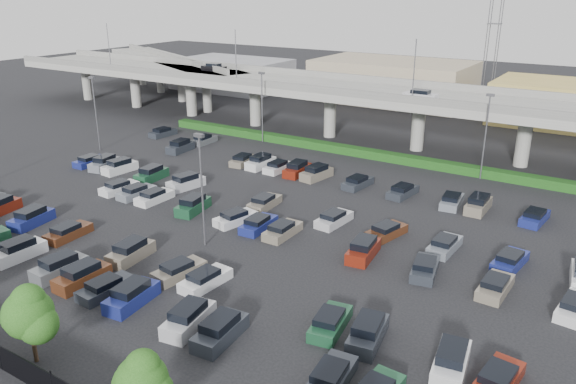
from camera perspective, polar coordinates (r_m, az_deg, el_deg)
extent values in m
plane|color=black|center=(56.92, -3.19, -2.46)|extent=(280.00, 280.00, 0.00)
cube|color=gray|center=(81.97, 9.98, 9.62)|extent=(150.00, 13.00, 1.10)
cube|color=slate|center=(76.14, 8.16, 9.73)|extent=(150.00, 0.50, 1.00)
cube|color=slate|center=(87.53, 11.65, 10.88)|extent=(150.00, 0.50, 1.00)
cylinder|color=gray|center=(122.79, -19.77, 10.38)|extent=(1.80, 1.80, 6.70)
cube|color=slate|center=(122.36, -19.94, 11.83)|extent=(2.60, 9.75, 0.50)
cylinder|color=gray|center=(112.22, -15.23, 10.02)|extent=(1.80, 1.80, 6.70)
cube|color=slate|center=(111.74, -15.38, 11.60)|extent=(2.60, 9.75, 0.50)
cylinder|color=gray|center=(102.46, -9.81, 9.50)|extent=(1.80, 1.80, 6.70)
cube|color=slate|center=(101.93, -9.92, 11.24)|extent=(2.60, 9.75, 0.50)
cylinder|color=gray|center=(93.78, -3.35, 8.78)|extent=(1.80, 1.80, 6.70)
cube|color=slate|center=(93.21, -3.39, 10.68)|extent=(2.60, 9.75, 0.50)
cylinder|color=gray|center=(86.52, 4.29, 7.78)|extent=(1.80, 1.80, 6.70)
cube|color=slate|center=(85.89, 4.34, 9.84)|extent=(2.60, 9.75, 0.50)
cylinder|color=gray|center=(81.04, 13.08, 6.46)|extent=(1.80, 1.80, 6.70)
cube|color=slate|center=(80.37, 13.26, 8.64)|extent=(2.60, 9.75, 0.50)
cylinder|color=gray|center=(77.72, 22.82, 4.81)|extent=(1.80, 1.80, 6.70)
cube|color=slate|center=(77.03, 23.13, 7.06)|extent=(2.60, 9.75, 0.50)
cube|color=black|center=(101.98, -7.55, 12.34)|extent=(4.40, 1.82, 0.82)
cube|color=black|center=(101.89, -7.56, 12.69)|extent=(2.30, 1.60, 0.50)
cube|color=silver|center=(76.95, 13.29, 9.44)|extent=(4.40, 1.82, 0.82)
cube|color=black|center=(76.84, 13.33, 9.90)|extent=(2.30, 1.60, 0.50)
cylinder|color=#55555B|center=(106.37, -17.74, 13.86)|extent=(0.14, 0.14, 8.00)
cylinder|color=#55555B|center=(87.03, -5.31, 13.47)|extent=(0.14, 0.14, 8.00)
cylinder|color=#55555B|center=(73.49, 12.68, 11.84)|extent=(0.14, 0.14, 8.00)
cube|color=gray|center=(119.95, -11.83, 12.80)|extent=(50.93, 30.13, 1.10)
cube|color=slate|center=(119.82, -11.87, 13.30)|extent=(47.34, 22.43, 1.00)
cylinder|color=gray|center=(138.22, -14.65, 11.88)|extent=(1.60, 1.60, 6.70)
cylinder|color=gray|center=(126.98, -12.88, 11.34)|extent=(1.60, 1.60, 6.70)
cylinder|color=gray|center=(115.89, -10.77, 10.67)|extent=(1.60, 1.60, 6.70)
cylinder|color=gray|center=(105.01, -8.24, 9.85)|extent=(1.60, 1.60, 6.70)
cube|color=#123A10|center=(77.25, 7.64, 3.99)|extent=(66.00, 1.60, 1.10)
cylinder|color=black|center=(39.22, -27.20, -14.58)|extent=(0.10, 0.10, 2.00)
cylinder|color=#332316|center=(39.11, -24.36, -14.21)|extent=(0.26, 0.26, 1.97)
sphere|color=#1B4913|center=(37.87, -24.89, -11.18)|extent=(3.07, 3.07, 3.07)
sphere|color=#1B4913|center=(37.65, -24.03, -12.20)|extent=(2.41, 2.41, 2.41)
sphere|color=#1B4913|center=(38.46, -25.43, -11.34)|extent=(2.41, 2.41, 2.41)
sphere|color=#1B4913|center=(37.47, -24.90, -9.98)|extent=(2.08, 2.08, 2.08)
sphere|color=#1B4913|center=(30.92, -14.64, -18.10)|extent=(2.79, 2.79, 2.79)
sphere|color=#1B4913|center=(31.40, -15.43, -18.21)|extent=(2.19, 2.19, 2.19)
sphere|color=#1B4913|center=(30.48, -14.56, -16.85)|extent=(1.89, 1.89, 1.89)
cube|color=white|center=(53.36, -25.68, -5.57)|extent=(1.95, 4.45, 1.05)
cube|color=black|center=(53.03, -25.81, -4.77)|extent=(1.68, 2.65, 0.65)
cube|color=slate|center=(49.08, -22.16, -7.25)|extent=(2.06, 4.50, 1.05)
cube|color=black|center=(48.73, -22.29, -6.39)|extent=(1.74, 2.69, 0.65)
cube|color=#542B16|center=(47.04, -20.16, -8.20)|extent=(1.91, 4.44, 1.05)
cube|color=black|center=(46.68, -20.28, -7.31)|extent=(1.65, 2.63, 0.65)
cube|color=#2B2F37|center=(45.13, -17.95, -9.34)|extent=(2.11, 4.51, 0.82)
cube|color=black|center=(44.73, -18.24, -8.74)|extent=(1.75, 2.40, 0.50)
cube|color=navy|center=(43.20, -15.57, -10.31)|extent=(2.30, 4.57, 1.05)
cube|color=black|center=(42.80, -15.67, -9.36)|extent=(1.88, 2.76, 0.65)
cube|color=silver|center=(39.74, -10.05, -12.72)|extent=(2.48, 4.63, 1.05)
cube|color=black|center=(39.31, -10.13, -11.72)|extent=(1.99, 2.82, 0.65)
cube|color=#2B2F37|center=(38.20, -6.89, -14.03)|extent=(2.17, 4.53, 1.05)
cube|color=black|center=(37.74, -6.94, -13.00)|extent=(1.81, 2.72, 0.65)
cube|color=#2B2F37|center=(34.54, 4.40, -18.40)|extent=(2.27, 4.57, 0.82)
cube|color=black|center=(34.01, 4.27, -17.75)|extent=(1.84, 2.46, 0.50)
cube|color=navy|center=(60.09, -24.58, -2.57)|extent=(2.54, 4.64, 1.05)
cube|color=black|center=(59.80, -24.69, -1.84)|extent=(2.02, 2.83, 0.65)
cube|color=#542B16|center=(55.83, -21.40, -3.93)|extent=(2.11, 4.51, 0.82)
cube|color=black|center=(55.49, -21.65, -3.40)|extent=(1.75, 2.40, 0.50)
cube|color=gray|center=(49.78, -15.66, -6.05)|extent=(2.26, 4.56, 1.05)
cube|color=black|center=(49.44, -15.75, -5.20)|extent=(1.86, 2.75, 0.65)
cube|color=gray|center=(46.22, -10.99, -7.93)|extent=(2.46, 4.62, 0.82)
cube|color=black|center=(45.81, -11.21, -7.33)|extent=(1.93, 2.51, 0.50)
cube|color=white|center=(44.56, -8.36, -8.89)|extent=(2.12, 4.51, 0.82)
cube|color=black|center=(44.13, -8.58, -8.28)|extent=(1.76, 2.40, 0.50)
cube|color=#1B4C2E|center=(39.16, 4.33, -13.18)|extent=(2.49, 4.63, 0.82)
cube|color=black|center=(38.67, 4.21, -12.54)|extent=(1.94, 2.52, 0.50)
cube|color=#2B2F37|center=(38.12, 8.09, -14.17)|extent=(2.51, 4.64, 1.05)
cube|color=black|center=(37.67, 8.15, -13.14)|extent=(2.00, 2.83, 0.65)
cube|color=white|center=(36.72, 16.22, -16.38)|extent=(2.43, 4.61, 1.05)
cube|color=black|center=(36.25, 16.35, -15.34)|extent=(1.96, 2.80, 0.65)
cube|color=maroon|center=(36.38, 20.53, -17.56)|extent=(2.31, 4.58, 0.82)
cube|color=black|center=(35.85, 20.58, -16.93)|extent=(1.85, 2.47, 0.50)
cube|color=white|center=(66.15, -16.75, 0.36)|extent=(2.19, 4.54, 0.82)
cube|color=black|center=(65.82, -16.94, 0.82)|extent=(1.79, 2.43, 0.50)
cube|color=slate|center=(64.18, -15.13, -0.09)|extent=(2.03, 4.48, 0.82)
cube|color=black|center=(63.84, -15.31, 0.39)|extent=(1.71, 2.38, 0.50)
cube|color=white|center=(62.27, -13.40, -0.56)|extent=(1.86, 4.42, 0.82)
cube|color=black|center=(61.92, -13.57, -0.07)|extent=(1.62, 2.32, 0.50)
cube|color=#1B4C2E|center=(58.60, -9.61, -1.49)|extent=(2.53, 4.64, 1.05)
cube|color=black|center=(58.31, -9.66, -0.74)|extent=(2.02, 2.83, 0.65)
cube|color=white|center=(55.34, -5.34, -2.75)|extent=(2.73, 4.69, 0.82)
cube|color=black|center=(54.95, -5.48, -2.21)|extent=(2.06, 2.59, 0.50)
cube|color=navy|center=(53.81, -3.01, -3.37)|extent=(2.04, 4.49, 0.82)
cube|color=black|center=(53.42, -3.15, -2.82)|extent=(1.72, 2.38, 0.50)
cube|color=gray|center=(52.39, -0.55, -4.02)|extent=(1.83, 4.41, 0.82)
cube|color=black|center=(51.99, -0.67, -3.46)|extent=(1.61, 2.30, 0.50)
cube|color=maroon|center=(48.77, 7.65, -6.00)|extent=(2.32, 4.58, 1.05)
cube|color=black|center=(48.42, 7.70, -5.13)|extent=(1.89, 2.77, 0.65)
cube|color=#2B2F37|center=(47.09, 13.76, -7.60)|extent=(2.61, 4.66, 0.82)
cube|color=black|center=(46.64, 13.74, -7.01)|extent=(2.00, 2.56, 0.50)
cube|color=gray|center=(45.97, 20.29, -9.07)|extent=(2.01, 4.48, 0.82)
cube|color=black|center=(45.50, 20.33, -8.49)|extent=(1.70, 2.37, 0.50)
cube|color=white|center=(45.48, 27.12, -10.48)|extent=(2.31, 4.58, 0.82)
cube|color=black|center=(45.01, 27.21, -9.90)|extent=(1.85, 2.47, 0.50)
cube|color=navy|center=(77.32, -19.41, 2.90)|extent=(1.86, 4.42, 0.82)
cube|color=black|center=(77.03, -19.58, 3.31)|extent=(1.62, 2.31, 0.50)
cube|color=slate|center=(75.21, -18.10, 2.68)|extent=(2.61, 4.66, 1.05)
cube|color=black|center=(74.98, -18.17, 3.27)|extent=(2.06, 2.85, 0.65)
cube|color=white|center=(73.17, -16.71, 2.35)|extent=(2.20, 4.54, 1.05)
cube|color=black|center=(72.94, -16.78, 2.96)|extent=(1.83, 2.73, 0.65)
cube|color=#1B4C2E|center=(69.25, -13.69, 1.64)|extent=(2.20, 4.54, 1.05)
cube|color=black|center=(69.00, -13.75, 2.28)|extent=(1.83, 2.73, 0.65)
cube|color=silver|center=(65.55, -10.32, 0.84)|extent=(2.59, 4.66, 1.05)
cube|color=black|center=(65.29, -10.37, 1.52)|extent=(2.05, 2.85, 0.65)
cube|color=gray|center=(59.05, -2.39, -1.16)|extent=(2.11, 4.51, 0.82)
cube|color=black|center=(58.67, -2.51, -0.64)|extent=(1.75, 2.40, 0.50)
cube|color=silver|center=(55.09, 4.69, -2.83)|extent=(2.20, 4.54, 0.82)
cube|color=black|center=(54.68, 4.61, -2.30)|extent=(1.80, 2.43, 0.50)
cube|color=#542B16|center=(53.00, 9.96, -4.05)|extent=(2.77, 4.70, 0.82)
cube|color=black|center=(52.58, 9.92, -3.50)|extent=(2.08, 2.60, 0.50)
cube|color=slate|center=(51.41, 15.62, -5.32)|extent=(2.02, 4.48, 0.82)
cube|color=black|center=(50.98, 15.62, -4.76)|extent=(1.70, 2.37, 0.50)
cube|color=navy|center=(50.38, 21.60, -6.60)|extent=(2.37, 4.60, 0.82)
cube|color=black|center=(49.94, 21.65, -6.04)|extent=(1.88, 2.49, 0.50)
cube|color=#2B2F37|center=(80.41, -10.87, 4.43)|extent=(2.16, 4.53, 1.05)
cube|color=black|center=(80.20, -10.91, 5.00)|extent=(1.80, 2.72, 0.65)
cube|color=gray|center=(73.58, -4.56, 3.17)|extent=(2.30, 4.58, 0.82)
cube|color=black|center=(73.25, -4.67, 3.60)|extent=(1.85, 2.47, 0.50)
cube|color=white|center=(71.99, -2.81, 2.92)|extent=(1.98, 4.46, 1.05)
cube|color=black|center=(71.75, -2.82, 3.54)|extent=(1.70, 2.66, 0.65)
cube|color=white|center=(70.54, -0.98, 2.47)|extent=(1.98, 4.47, 0.82)
cube|color=black|center=(70.19, -1.07, 2.92)|extent=(1.69, 2.36, 0.50)
cube|color=maroon|center=(69.10, 0.93, 2.19)|extent=(2.11, 4.51, 1.05)
cube|color=black|center=(68.85, 0.93, 2.84)|extent=(1.77, 2.70, 0.65)
cube|color=gray|center=(67.78, 2.91, 1.80)|extent=(2.52, 4.64, 1.05)
cube|color=black|center=(67.53, 2.92, 2.46)|extent=(2.01, 2.83, 0.65)
cube|color=#2B2F37|center=(65.44, 7.10, 0.88)|extent=(2.29, 4.57, 0.82)
cube|color=black|center=(65.06, 7.04, 1.35)|extent=(1.84, 2.46, 0.50)
cube|color=#2B2F37|center=(63.45, 11.57, -0.02)|extent=(2.34, 4.59, 0.82)
cube|color=black|center=(63.06, 11.54, 0.47)|extent=(1.87, 2.48, 0.50)
cube|color=slate|center=(61.89, 16.30, -0.97)|extent=(2.27, 4.57, 0.82)
cube|color=black|center=(61.49, 16.30, -0.47)|extent=(1.84, 2.46, 0.50)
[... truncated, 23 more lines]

